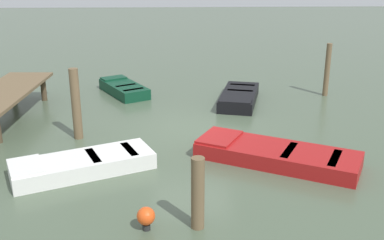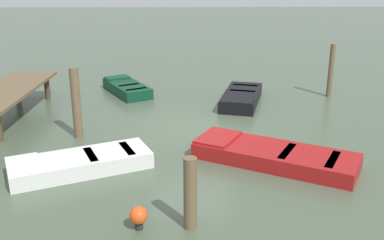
% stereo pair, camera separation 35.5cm
% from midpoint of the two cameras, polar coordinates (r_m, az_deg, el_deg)
% --- Properties ---
extents(ground_plane, '(80.00, 80.00, 0.00)m').
position_cam_midpoint_polar(ground_plane, '(14.23, -0.72, -1.34)').
color(ground_plane, '#475642').
extents(dock_segment, '(5.40, 1.89, 0.95)m').
position_cam_midpoint_polar(dock_segment, '(16.33, -22.74, 2.93)').
color(dock_segment, brown).
rests_on(dock_segment, ground_plane).
extents(rowboat_black, '(3.28, 1.94, 0.46)m').
position_cam_midpoint_polar(rowboat_black, '(17.07, 5.25, 2.86)').
color(rowboat_black, black).
rests_on(rowboat_black, ground_plane).
extents(rowboat_red, '(3.22, 4.33, 0.46)m').
position_cam_midpoint_polar(rowboat_red, '(12.16, 9.44, -4.18)').
color(rowboat_red, maroon).
rests_on(rowboat_red, ground_plane).
extents(rowboat_dark_green, '(2.79, 2.20, 0.46)m').
position_cam_midpoint_polar(rowboat_dark_green, '(18.37, -8.99, 3.87)').
color(rowboat_dark_green, '#0C3823').
rests_on(rowboat_dark_green, ground_plane).
extents(rowboat_white, '(2.50, 3.63, 0.46)m').
position_cam_midpoint_polar(rowboat_white, '(11.78, -14.28, -5.31)').
color(rowboat_white, silver).
rests_on(rowboat_white, ground_plane).
extents(mooring_piling_center, '(0.20, 0.20, 2.03)m').
position_cam_midpoint_polar(mooring_piling_center, '(18.42, 15.83, 5.98)').
color(mooring_piling_center, brown).
rests_on(mooring_piling_center, ground_plane).
extents(mooring_piling_far_left, '(0.26, 0.26, 1.49)m').
position_cam_midpoint_polar(mooring_piling_far_left, '(8.95, -0.43, -9.07)').
color(mooring_piling_far_left, brown).
rests_on(mooring_piling_far_left, ground_plane).
extents(mooring_piling_mid_left, '(0.26, 0.26, 2.10)m').
position_cam_midpoint_polar(mooring_piling_mid_left, '(13.76, -14.86, 1.90)').
color(mooring_piling_mid_left, brown).
rests_on(mooring_piling_mid_left, ground_plane).
extents(marker_buoy, '(0.36, 0.36, 0.48)m').
position_cam_midpoint_polar(marker_buoy, '(9.16, -6.83, -11.78)').
color(marker_buoy, '#262626').
rests_on(marker_buoy, ground_plane).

